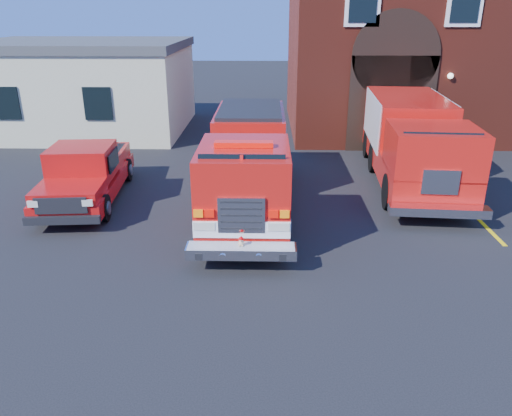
{
  "coord_description": "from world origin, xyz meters",
  "views": [
    {
      "loc": [
        0.24,
        -12.34,
        5.75
      ],
      "look_at": [
        0.0,
        -1.2,
        1.3
      ],
      "focal_mm": 35.0,
      "sensor_mm": 36.0,
      "label": 1
    }
  ],
  "objects_px": {
    "fire_engine": "(248,162)",
    "secondary_truck": "(412,139)",
    "side_building": "(83,85)",
    "pickup_truck": "(87,174)",
    "fire_station": "(443,42)"
  },
  "relations": [
    {
      "from": "fire_station",
      "to": "secondary_truck",
      "type": "xyz_separation_m",
      "value": [
        -3.62,
        -9.06,
        -2.74
      ]
    },
    {
      "from": "fire_station",
      "to": "secondary_truck",
      "type": "bearing_deg",
      "value": -111.78
    },
    {
      "from": "fire_station",
      "to": "pickup_truck",
      "type": "distance_m",
      "value": 18.67
    },
    {
      "from": "fire_station",
      "to": "secondary_truck",
      "type": "distance_m",
      "value": 10.14
    },
    {
      "from": "fire_engine",
      "to": "secondary_truck",
      "type": "height_order",
      "value": "secondary_truck"
    },
    {
      "from": "fire_station",
      "to": "secondary_truck",
      "type": "height_order",
      "value": "fire_station"
    },
    {
      "from": "fire_engine",
      "to": "secondary_truck",
      "type": "bearing_deg",
      "value": 23.83
    },
    {
      "from": "secondary_truck",
      "to": "side_building",
      "type": "bearing_deg",
      "value": 150.67
    },
    {
      "from": "pickup_truck",
      "to": "secondary_truck",
      "type": "distance_m",
      "value": 11.11
    },
    {
      "from": "fire_engine",
      "to": "pickup_truck",
      "type": "relative_size",
      "value": 1.51
    },
    {
      "from": "side_building",
      "to": "fire_engine",
      "type": "relative_size",
      "value": 1.16
    },
    {
      "from": "side_building",
      "to": "pickup_truck",
      "type": "bearing_deg",
      "value": -71.19
    },
    {
      "from": "fire_station",
      "to": "fire_engine",
      "type": "relative_size",
      "value": 1.74
    },
    {
      "from": "pickup_truck",
      "to": "secondary_truck",
      "type": "bearing_deg",
      "value": 11.53
    },
    {
      "from": "fire_station",
      "to": "fire_engine",
      "type": "bearing_deg",
      "value": -128.82
    }
  ]
}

